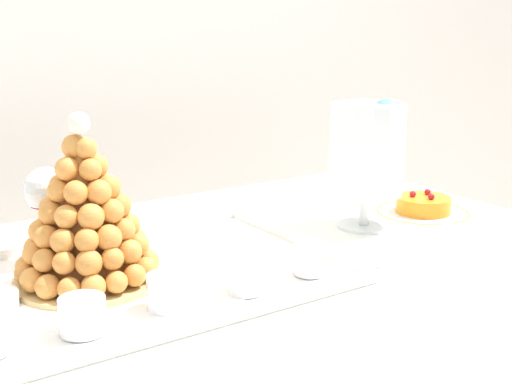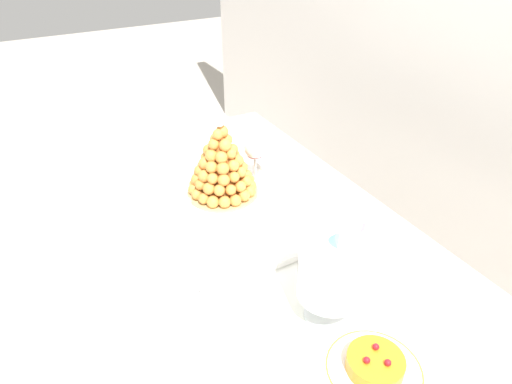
{
  "view_description": "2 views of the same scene",
  "coord_description": "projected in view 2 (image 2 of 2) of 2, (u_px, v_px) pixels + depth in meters",
  "views": [
    {
      "loc": [
        -0.55,
        -0.93,
        1.16
      ],
      "look_at": [
        0.08,
        -0.0,
        0.88
      ],
      "focal_mm": 48.55,
      "sensor_mm": 36.0,
      "label": 1
    },
    {
      "loc": [
        0.94,
        -0.43,
        1.55
      ],
      "look_at": [
        0.05,
        0.05,
        0.9
      ],
      "focal_mm": 31.55,
      "sensor_mm": 36.0,
      "label": 2
    }
  ],
  "objects": [
    {
      "name": "macaron_goblet",
      "position": [
        333.0,
        263.0,
        0.96
      ],
      "size": [
        0.15,
        0.15,
        0.27
      ],
      "color": "white",
      "rests_on": "buffet_table"
    },
    {
      "name": "buffet_table",
      "position": [
        232.0,
        253.0,
        1.35
      ],
      "size": [
        1.5,
        0.98,
        0.75
      ],
      "color": "brown",
      "rests_on": "ground_plane"
    },
    {
      "name": "dessert_cup_left",
      "position": [
        157.0,
        172.0,
        1.53
      ],
      "size": [
        0.06,
        0.06,
        0.06
      ],
      "color": "silver",
      "rests_on": "serving_tray"
    },
    {
      "name": "dessert_cup_mid_left",
      "position": [
        165.0,
        190.0,
        1.44
      ],
      "size": [
        0.06,
        0.06,
        0.05
      ],
      "color": "silver",
      "rests_on": "serving_tray"
    },
    {
      "name": "wine_glass",
      "position": [
        255.0,
        149.0,
        1.47
      ],
      "size": [
        0.08,
        0.08,
        0.17
      ],
      "color": "silver",
      "rests_on": "buffet_table"
    },
    {
      "name": "dessert_cup_centre",
      "position": [
        182.0,
        209.0,
        1.35
      ],
      "size": [
        0.06,
        0.06,
        0.05
      ],
      "color": "silver",
      "rests_on": "serving_tray"
    },
    {
      "name": "creme_brulee_ramekin",
      "position": [
        198.0,
        170.0,
        1.57
      ],
      "size": [
        0.08,
        0.08,
        0.02
      ],
      "color": "white",
      "rests_on": "serving_tray"
    },
    {
      "name": "serving_tray",
      "position": [
        222.0,
        205.0,
        1.42
      ],
      "size": [
        0.68,
        0.44,
        0.02
      ],
      "color": "white",
      "rests_on": "buffet_table"
    },
    {
      "name": "fruit_tart_plate",
      "position": [
        375.0,
        366.0,
        0.91
      ],
      "size": [
        0.2,
        0.2,
        0.05
      ],
      "color": "white",
      "rests_on": "buffet_table"
    },
    {
      "name": "croquembouche",
      "position": [
        221.0,
        165.0,
        1.41
      ],
      "size": [
        0.23,
        0.23,
        0.27
      ],
      "color": "tan",
      "rests_on": "serving_tray"
    },
    {
      "name": "dessert_cup_right",
      "position": [
        215.0,
        259.0,
        1.16
      ],
      "size": [
        0.05,
        0.05,
        0.05
      ],
      "color": "silver",
      "rests_on": "serving_tray"
    },
    {
      "name": "dessert_cup_mid_right",
      "position": [
        194.0,
        232.0,
        1.25
      ],
      "size": [
        0.05,
        0.05,
        0.06
      ],
      "color": "silver",
      "rests_on": "serving_tray"
    }
  ]
}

